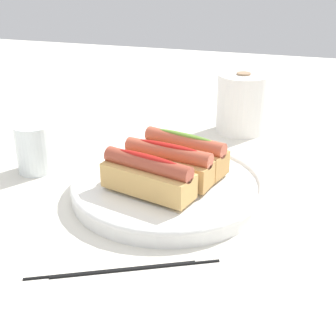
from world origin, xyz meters
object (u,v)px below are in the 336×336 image
Objects in this scene: hotdog_front at (148,176)px; water_glass at (34,151)px; chopstick_far at (111,269)px; chopstick_near at (136,268)px; paper_towel_roll at (242,103)px; hotdog_side at (186,153)px; serving_bowl at (168,186)px; hotdog_back at (168,164)px.

hotdog_front reaches higher than water_glass.
hotdog_front is at bearing 66.13° from chopstick_far.
hotdog_front is 0.72× the size of chopstick_near.
hotdog_front is 0.40m from paper_towel_roll.
paper_towel_roll is at bearing 77.56° from hotdog_front.
hotdog_side is 0.26m from chopstick_near.
serving_bowl is at bearing -107.98° from hotdog_side.
chopstick_near is at bearing -89.33° from hotdog_side.
hotdog_side is (0.03, 0.10, 0.00)m from hotdog_front.
hotdog_front is 0.72× the size of chopstick_far.
hotdog_front reaches higher than serving_bowl.
hotdog_front is 1.18× the size of paper_towel_roll.
hotdog_front and hotdog_back have the same top height.
hotdog_back is at bearing 61.11° from chopstick_far.
water_glass is (-0.28, -0.04, -0.02)m from hotdog_side.
serving_bowl is at bearing 75.96° from hotdog_back.
paper_towel_roll is at bearing 78.44° from serving_bowl.
chopstick_near is 1.00× the size of chopstick_far.
chopstick_far is at bearing -87.60° from hotdog_front.
hotdog_back is 0.26m from water_glass.
hotdog_back is (0.02, 0.05, 0.00)m from hotdog_front.
chopstick_near is 0.03m from chopstick_far.
chopstick_near is at bearing -84.47° from hotdog_back.
hotdog_front is at bearing -15.55° from water_glass.
chopstick_near is (0.00, -0.26, -0.05)m from hotdog_side.
hotdog_back is 0.34m from paper_towel_roll.
hotdog_back reaches higher than water_glass.
paper_towel_roll is (0.07, 0.34, 0.01)m from hotdog_back.
water_glass is at bearing 176.57° from hotdog_back.
chopstick_near is at bearing -4.47° from chopstick_far.
paper_towel_roll is 0.61× the size of chopstick_far.
hotdog_side is at bearing 72.02° from hotdog_front.
hotdog_back is 0.99× the size of hotdog_side.
chopstick_near is (0.02, -0.21, -0.05)m from hotdog_back.
chopstick_near is (0.02, -0.21, -0.01)m from serving_bowl.
water_glass reaches higher than chopstick_near.
water_glass is at bearing 110.72° from chopstick_far.
chopstick_far is (-0.08, -0.56, -0.06)m from paper_towel_roll.
hotdog_front is (-0.02, -0.05, 0.04)m from serving_bowl.
chopstick_far is at bearing -98.08° from paper_towel_roll.
hotdog_back reaches higher than chopstick_far.
hotdog_back is 0.71× the size of chopstick_near.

